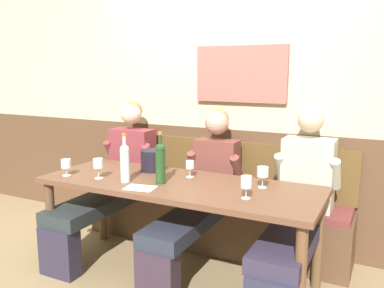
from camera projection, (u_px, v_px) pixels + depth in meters
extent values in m
cube|color=#C2BA98|center=(225.00, 89.00, 3.64)|extent=(6.80, 0.08, 2.80)
cube|color=#955A53|center=(241.00, 74.00, 3.48)|extent=(0.82, 0.04, 0.49)
cube|color=brown|center=(221.00, 184.00, 3.75)|extent=(6.80, 0.03, 1.04)
cube|color=brown|center=(211.00, 223.00, 3.60)|extent=(2.39, 0.42, 0.44)
cube|color=brown|center=(211.00, 196.00, 3.56)|extent=(2.34, 0.39, 0.05)
cube|color=brown|center=(220.00, 164.00, 3.68)|extent=(2.39, 0.04, 0.45)
cube|color=brown|center=(178.00, 185.00, 2.96)|extent=(2.09, 0.76, 0.04)
cylinder|color=brown|center=(51.00, 225.00, 3.19)|extent=(0.07, 0.07, 0.71)
cylinder|color=brown|center=(300.00, 282.00, 2.33)|extent=(0.07, 0.07, 0.71)
cylinder|color=brown|center=(102.00, 202.00, 3.73)|extent=(0.07, 0.07, 0.71)
cylinder|color=brown|center=(318.00, 242.00, 2.88)|extent=(0.07, 0.07, 0.71)
cube|color=#2A2638|center=(60.00, 252.00, 3.09)|extent=(0.31, 0.14, 0.38)
cube|color=#272F31|center=(97.00, 204.00, 3.45)|extent=(0.35, 1.01, 0.11)
cube|color=brown|center=(133.00, 156.00, 3.87)|extent=(0.41, 0.21, 0.52)
sphere|color=beige|center=(131.00, 114.00, 3.79)|extent=(0.20, 0.20, 0.20)
sphere|color=#9C6E40|center=(132.00, 111.00, 3.81)|extent=(0.18, 0.18, 0.18)
cylinder|color=brown|center=(112.00, 152.00, 3.93)|extent=(0.08, 0.20, 0.27)
cylinder|color=brown|center=(150.00, 156.00, 3.73)|extent=(0.08, 0.20, 0.27)
cube|color=#342634|center=(158.00, 278.00, 2.71)|extent=(0.28, 0.14, 0.38)
cube|color=#272C3B|center=(188.00, 221.00, 3.06)|extent=(0.31, 1.02, 0.11)
cube|color=brown|center=(217.00, 168.00, 3.49)|extent=(0.37, 0.19, 0.49)
sphere|color=tan|center=(217.00, 122.00, 3.41)|extent=(0.21, 0.21, 0.21)
sphere|color=#A17743|center=(218.00, 119.00, 3.43)|extent=(0.19, 0.19, 0.19)
cylinder|color=brown|center=(194.00, 164.00, 3.54)|extent=(0.08, 0.20, 0.27)
cylinder|color=brown|center=(237.00, 169.00, 3.37)|extent=(0.08, 0.20, 0.27)
cube|color=#312B41|center=(290.00, 240.00, 2.72)|extent=(0.33, 1.00, 0.11)
cube|color=#B3B0A2|center=(308.00, 174.00, 3.14)|extent=(0.39, 0.24, 0.56)
sphere|color=#D4B192|center=(311.00, 119.00, 3.06)|extent=(0.20, 0.20, 0.20)
sphere|color=beige|center=(312.00, 116.00, 3.07)|extent=(0.18, 0.18, 0.18)
cylinder|color=#B3B0A2|center=(281.00, 168.00, 3.18)|extent=(0.08, 0.20, 0.27)
cylinder|color=#B3B0A2|center=(335.00, 174.00, 3.00)|extent=(0.08, 0.20, 0.27)
cylinder|color=black|center=(153.00, 160.00, 3.29)|extent=(0.20, 0.20, 0.17)
cylinder|color=silver|center=(125.00, 167.00, 2.95)|extent=(0.07, 0.07, 0.23)
sphere|color=silver|center=(124.00, 149.00, 2.93)|extent=(0.07, 0.07, 0.07)
cylinder|color=silver|center=(124.00, 142.00, 2.92)|extent=(0.03, 0.03, 0.09)
cylinder|color=orange|center=(124.00, 135.00, 2.91)|extent=(0.03, 0.03, 0.02)
cylinder|color=#21401D|center=(160.00, 167.00, 2.91)|extent=(0.07, 0.07, 0.25)
sphere|color=#21401D|center=(160.00, 148.00, 2.89)|extent=(0.07, 0.07, 0.07)
cylinder|color=#21401D|center=(160.00, 141.00, 2.88)|extent=(0.03, 0.03, 0.09)
cylinder|color=orange|center=(160.00, 133.00, 2.87)|extent=(0.03, 0.03, 0.02)
cylinder|color=silver|center=(67.00, 175.00, 3.15)|extent=(0.07, 0.07, 0.00)
cylinder|color=silver|center=(66.00, 171.00, 3.14)|extent=(0.01, 0.01, 0.06)
cylinder|color=silver|center=(66.00, 164.00, 3.13)|extent=(0.08, 0.08, 0.07)
cylinder|color=#F5E180|center=(66.00, 167.00, 3.13)|extent=(0.07, 0.07, 0.02)
cylinder|color=silver|center=(246.00, 198.00, 2.58)|extent=(0.06, 0.06, 0.00)
cylinder|color=silver|center=(246.00, 193.00, 2.58)|extent=(0.01, 0.01, 0.07)
cylinder|color=silver|center=(246.00, 182.00, 2.56)|extent=(0.07, 0.07, 0.08)
cylinder|color=#F0DE87|center=(246.00, 186.00, 2.57)|extent=(0.06, 0.06, 0.03)
cylinder|color=silver|center=(99.00, 178.00, 3.06)|extent=(0.07, 0.07, 0.00)
cylinder|color=silver|center=(99.00, 173.00, 3.06)|extent=(0.01, 0.01, 0.08)
cylinder|color=silver|center=(98.00, 163.00, 3.04)|extent=(0.07, 0.07, 0.07)
cylinder|color=#E7DC87|center=(98.00, 166.00, 3.05)|extent=(0.07, 0.07, 0.03)
cylinder|color=silver|center=(262.00, 187.00, 2.83)|extent=(0.06, 0.06, 0.00)
cylinder|color=silver|center=(262.00, 182.00, 2.82)|extent=(0.01, 0.01, 0.08)
cylinder|color=silver|center=(263.00, 172.00, 2.81)|extent=(0.08, 0.08, 0.07)
cylinder|color=#EADF7C|center=(263.00, 175.00, 2.81)|extent=(0.07, 0.07, 0.03)
cylinder|color=silver|center=(190.00, 177.00, 3.10)|extent=(0.06, 0.06, 0.00)
cylinder|color=silver|center=(190.00, 173.00, 3.09)|extent=(0.01, 0.01, 0.07)
cylinder|color=silver|center=(190.00, 165.00, 3.08)|extent=(0.06, 0.06, 0.06)
cylinder|color=#EADF88|center=(190.00, 167.00, 3.09)|extent=(0.06, 0.06, 0.03)
cube|color=white|center=(140.00, 188.00, 2.82)|extent=(0.23, 0.18, 0.00)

